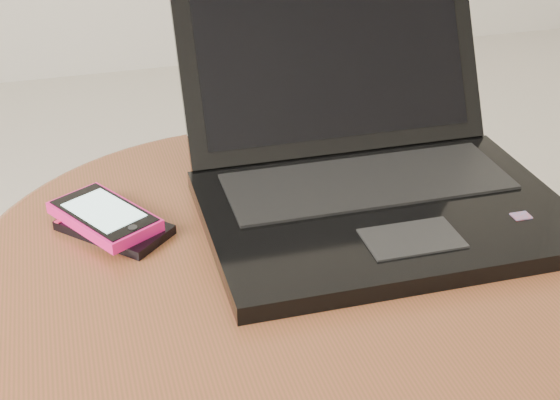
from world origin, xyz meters
name	(u,v)px	position (x,y,z in m)	size (l,w,h in m)	color
table	(274,333)	(-0.03, -0.08, 0.41)	(0.66, 0.66, 0.53)	#4D1E0E
laptop	(368,164)	(0.11, 0.00, 0.57)	(0.41, 0.41, 0.24)	black
phone_black	(114,227)	(-0.19, 0.01, 0.53)	(0.13, 0.13, 0.01)	black
phone_pink	(104,216)	(-0.20, 0.01, 0.54)	(0.12, 0.14, 0.02)	#E81775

